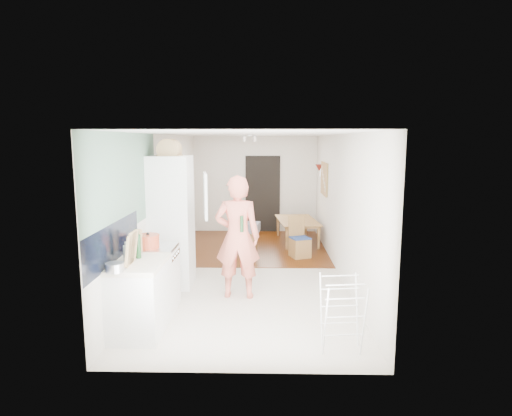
{
  "coord_description": "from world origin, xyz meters",
  "views": [
    {
      "loc": [
        0.27,
        -7.62,
        2.4
      ],
      "look_at": [
        0.1,
        0.2,
        1.15
      ],
      "focal_mm": 30.0,
      "sensor_mm": 36.0,
      "label": 1
    }
  ],
  "objects_px": {
    "stool": "(248,242)",
    "dining_table": "(298,233)",
    "person": "(237,226)",
    "drying_rack": "(342,315)",
    "dining_chair": "(300,237)"
  },
  "relations": [
    {
      "from": "dining_table",
      "to": "dining_chair",
      "type": "height_order",
      "value": "dining_chair"
    },
    {
      "from": "person",
      "to": "dining_table",
      "type": "xyz_separation_m",
      "value": [
        1.2,
        3.57,
        -0.88
      ]
    },
    {
      "from": "dining_chair",
      "to": "stool",
      "type": "xyz_separation_m",
      "value": [
        -1.08,
        0.4,
        -0.2
      ]
    },
    {
      "from": "person",
      "to": "stool",
      "type": "xyz_separation_m",
      "value": [
        0.05,
        2.64,
        -0.88
      ]
    },
    {
      "from": "dining_table",
      "to": "dining_chair",
      "type": "distance_m",
      "value": 1.34
    },
    {
      "from": "person",
      "to": "dining_table",
      "type": "bearing_deg",
      "value": -106.79
    },
    {
      "from": "stool",
      "to": "dining_table",
      "type": "bearing_deg",
      "value": 38.82
    },
    {
      "from": "dining_table",
      "to": "stool",
      "type": "bearing_deg",
      "value": 122.59
    },
    {
      "from": "person",
      "to": "stool",
      "type": "bearing_deg",
      "value": -89.33
    },
    {
      "from": "dining_table",
      "to": "dining_chair",
      "type": "bearing_deg",
      "value": 170.85
    },
    {
      "from": "person",
      "to": "dining_chair",
      "type": "xyz_separation_m",
      "value": [
        1.14,
        2.25,
        -0.68
      ]
    },
    {
      "from": "dining_table",
      "to": "drying_rack",
      "type": "relative_size",
      "value": 1.53
    },
    {
      "from": "person",
      "to": "dining_table",
      "type": "relative_size",
      "value": 1.68
    },
    {
      "from": "person",
      "to": "dining_table",
      "type": "height_order",
      "value": "person"
    },
    {
      "from": "person",
      "to": "stool",
      "type": "relative_size",
      "value": 4.82
    }
  ]
}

